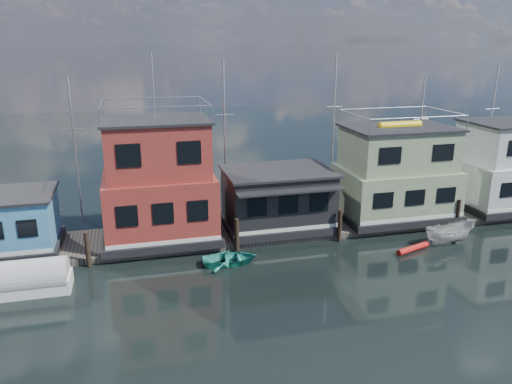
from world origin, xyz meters
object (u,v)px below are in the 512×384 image
object	(u,v)px
tarp_runabout	(23,280)
dinghy_teal	(230,259)
houseboat_red	(159,183)
houseboat_green	(396,174)
houseboat_dark	(277,199)
red_kayak	(413,248)
houseboat_blue	(3,223)
houseboat_white	(512,166)
motorboat	(449,233)

from	to	relation	value
tarp_runabout	dinghy_teal	world-z (taller)	tarp_runabout
houseboat_red	houseboat_green	size ratio (longest dim) A/B	1.41
houseboat_red	houseboat_dark	bearing A→B (deg)	-0.14
dinghy_teal	red_kayak	bearing A→B (deg)	-93.59
houseboat_blue	red_kayak	xyz separation A→B (m)	(24.90, -5.53, -2.01)
houseboat_white	tarp_runabout	bearing A→B (deg)	-171.40
motorboat	dinghy_teal	xyz separation A→B (m)	(-14.69, 0.48, -0.35)
houseboat_green	dinghy_teal	bearing A→B (deg)	-161.37
houseboat_blue	tarp_runabout	xyz separation A→B (m)	(1.85, -5.24, -1.48)
houseboat_white	tarp_runabout	distance (m)	35.15
houseboat_dark	dinghy_teal	world-z (taller)	houseboat_dark
houseboat_green	motorboat	xyz separation A→B (m)	(1.39, -4.96, -2.85)
houseboat_white	red_kayak	bearing A→B (deg)	-154.50
houseboat_blue	houseboat_green	bearing A→B (deg)	0.00
houseboat_blue	motorboat	world-z (taller)	houseboat_blue
houseboat_red	motorboat	distance (m)	19.35
houseboat_red	red_kayak	xyz separation A→B (m)	(15.40, -5.53, -3.91)
houseboat_green	red_kayak	world-z (taller)	houseboat_green
houseboat_dark	houseboat_green	distance (m)	9.07
houseboat_dark	tarp_runabout	size ratio (longest dim) A/B	1.53
houseboat_blue	dinghy_teal	bearing A→B (deg)	-18.75
houseboat_dark	motorboat	distance (m)	11.63
dinghy_teal	red_kayak	xyz separation A→B (m)	(11.70, -1.05, -0.15)
houseboat_green	tarp_runabout	xyz separation A→B (m)	(-24.65, -5.24, -2.82)
houseboat_blue	dinghy_teal	distance (m)	14.07
houseboat_dark	houseboat_white	bearing A→B (deg)	0.06
houseboat_green	dinghy_teal	xyz separation A→B (m)	(-13.30, -4.48, -3.20)
dinghy_teal	red_kayak	size ratio (longest dim) A/B	1.26
houseboat_green	motorboat	bearing A→B (deg)	-74.33
houseboat_blue	houseboat_white	bearing A→B (deg)	0.00
houseboat_white	red_kayak	distance (m)	13.28
houseboat_red	motorboat	size ratio (longest dim) A/B	3.27
houseboat_red	motorboat	world-z (taller)	houseboat_red
houseboat_red	red_kayak	world-z (taller)	houseboat_red
houseboat_red	houseboat_green	distance (m)	17.01
houseboat_dark	dinghy_teal	xyz separation A→B (m)	(-4.30, -4.46, -2.07)
houseboat_blue	houseboat_red	bearing A→B (deg)	0.00
houseboat_green	houseboat_blue	bearing A→B (deg)	-180.00
houseboat_dark	houseboat_green	xyz separation A→B (m)	(9.00, 0.02, 1.13)
houseboat_red	houseboat_dark	distance (m)	8.18
houseboat_red	houseboat_white	distance (m)	27.01
red_kayak	houseboat_dark	bearing A→B (deg)	124.40
houseboat_white	motorboat	size ratio (longest dim) A/B	2.31
houseboat_blue	houseboat_red	xyz separation A→B (m)	(9.50, 0.00, 1.90)
red_kayak	motorboat	bearing A→B (deg)	-8.05
houseboat_green	motorboat	size ratio (longest dim) A/B	2.31
houseboat_blue	dinghy_teal	xyz separation A→B (m)	(13.20, -4.48, -1.86)
houseboat_green	houseboat_white	size ratio (longest dim) A/B	1.00
houseboat_green	motorboat	distance (m)	5.89
houseboat_white	motorboat	distance (m)	10.33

